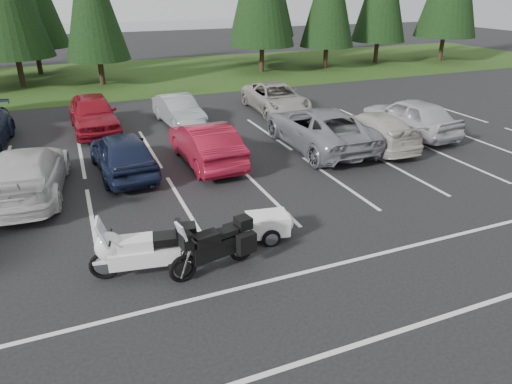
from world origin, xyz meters
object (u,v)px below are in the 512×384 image
object	(u,v)px
car_near_5	(205,143)
car_far_2	(93,113)
adventure_motorcycle	(213,243)
car_near_3	(27,173)
car_far_3	(179,111)
car_near_7	(371,129)
car_near_4	(122,153)
cargo_trailer	(267,226)
car_near_6	(319,128)
car_far_4	(276,98)
touring_motorcycle	(144,245)
car_near_8	(410,116)

from	to	relation	value
car_near_5	car_far_2	xyz separation A→B (m)	(-3.56, 6.02, 0.05)
adventure_motorcycle	car_near_3	bearing A→B (deg)	111.58
car_far_3	car_near_7	bearing A→B (deg)	-48.65
car_near_4	cargo_trailer	size ratio (longest dim) A/B	2.90
car_near_6	car_far_2	world-z (taller)	car_near_6
car_near_3	car_far_4	bearing A→B (deg)	-144.49
car_near_4	car_far_4	size ratio (longest dim) A/B	0.87
car_far_3	touring_motorcycle	xyz separation A→B (m)	(-3.72, -12.11, 0.09)
car_near_6	car_near_3	bearing A→B (deg)	4.53
car_near_8	car_far_3	distance (m)	10.75
car_near_4	adventure_motorcycle	xyz separation A→B (m)	(1.13, -7.12, -0.01)
car_near_3	car_far_4	size ratio (longest dim) A/B	1.04
car_near_6	cargo_trailer	distance (m)	7.92
cargo_trailer	car_near_8	bearing A→B (deg)	41.61
car_far_4	car_far_3	bearing A→B (deg)	-172.84
car_near_6	car_near_8	world-z (taller)	car_near_6
car_near_8	car_far_3	size ratio (longest dim) A/B	1.17
car_near_5	car_near_7	world-z (taller)	car_near_5
adventure_motorcycle	touring_motorcycle	bearing A→B (deg)	150.73
car_near_6	adventure_motorcycle	bearing A→B (deg)	46.92
car_near_3	car_near_7	world-z (taller)	car_near_3
car_far_3	cargo_trailer	bearing A→B (deg)	-97.68
car_near_5	car_far_2	world-z (taller)	car_far_2
car_near_3	adventure_motorcycle	distance (m)	7.58
car_near_3	car_near_4	distance (m)	3.16
car_near_4	car_far_3	bearing A→B (deg)	-125.84
car_far_3	car_near_6	bearing A→B (deg)	-56.18
car_near_3	car_far_4	xyz separation A→B (m)	(11.77, 6.73, -0.06)
car_near_8	car_far_4	bearing A→B (deg)	-62.38
car_near_4	car_near_8	distance (m)	12.56
car_near_3	car_far_3	xyz separation A→B (m)	(6.40, 6.26, -0.10)
car_near_8	adventure_motorcycle	xyz separation A→B (m)	(-11.43, -7.06, -0.07)
car_near_4	car_far_2	distance (m)	5.93
car_near_5	car_far_4	distance (m)	8.30
car_near_5	car_near_8	world-z (taller)	car_near_8
car_far_2	touring_motorcycle	bearing A→B (deg)	-91.39
car_near_4	cargo_trailer	xyz separation A→B (m)	(2.92, -6.22, -0.41)
cargo_trailer	adventure_motorcycle	size ratio (longest dim) A/B	0.63
touring_motorcycle	adventure_motorcycle	distance (m)	1.57
car_near_4	car_near_8	bearing A→B (deg)	175.37
cargo_trailer	adventure_motorcycle	world-z (taller)	adventure_motorcycle
car_near_5	car_near_7	bearing A→B (deg)	172.46
touring_motorcycle	cargo_trailer	size ratio (longest dim) A/B	1.78
cargo_trailer	car_near_3	bearing A→B (deg)	146.86
car_near_8	car_near_3	bearing A→B (deg)	-2.40
car_far_4	touring_motorcycle	distance (m)	15.52
car_near_3	car_near_7	size ratio (longest dim) A/B	1.10
car_near_5	car_far_3	size ratio (longest dim) A/B	1.14
car_near_3	touring_motorcycle	size ratio (longest dim) A/B	1.94
car_far_3	car_far_4	distance (m)	5.38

